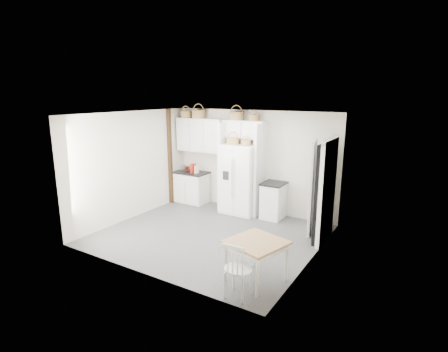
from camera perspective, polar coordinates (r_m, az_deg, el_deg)
The scene contains 28 objects.
floor at distance 7.74m, azimuth -2.31°, elevation -9.52°, with size 4.50×4.50×0.00m, color #29292A.
ceiling at distance 7.14m, azimuth -2.51°, elevation 10.08°, with size 4.50×4.50×0.00m, color white.
wall_back at distance 9.02m, azimuth 4.68°, elevation 2.42°, with size 4.50×4.50×0.00m, color silver.
wall_left at distance 8.76m, azimuth -14.74°, elevation 1.68°, with size 4.00×4.00×0.00m, color silver.
wall_right at distance 6.40m, azimuth 14.61°, elevation -2.57°, with size 4.00×4.00×0.00m, color silver.
refrigerator at distance 8.88m, azimuth 2.75°, elevation -0.47°, with size 0.92×0.74×1.77m, color white.
base_cab_left at distance 9.88m, azimuth -5.32°, elevation -1.89°, with size 0.90×0.57×0.83m, color silver.
base_cab_right at distance 8.67m, azimuth 8.06°, elevation -4.08°, with size 0.49×0.58×0.86m, color silver.
dining_table at distance 5.88m, azimuth 5.22°, elevation -13.63°, with size 0.83×0.83×0.69m, color brown.
windsor_chair at distance 5.40m, azimuth 2.34°, elevation -14.97°, with size 0.43×0.39×0.89m, color silver.
counter_left at distance 9.77m, azimuth -5.37°, elevation 0.57°, with size 0.94×0.61×0.04m, color black.
counter_right at distance 8.55m, azimuth 8.16°, elevation -1.22°, with size 0.53×0.62×0.04m, color black.
toaster at distance 9.79m, azimuth -6.40°, elevation 1.21°, with size 0.25×0.15×0.17m, color silver.
cookbook_red at distance 9.60m, azimuth -5.03°, elevation 1.26°, with size 0.04×0.17×0.26m, color #AF2313.
cookbook_cream at distance 9.53m, azimuth -4.47°, elevation 1.07°, with size 0.03×0.15×0.22m, color beige.
basket_upper_a at distance 9.79m, azimuth -6.21°, elevation 9.97°, with size 0.32×0.32×0.18m, color #8E6041.
basket_upper_b at distance 9.54m, azimuth -4.19°, elevation 10.05°, with size 0.38×0.38×0.22m, color #8E6041.
basket_bridge_a at distance 8.91m, azimuth 2.03°, elevation 9.80°, with size 0.37×0.37×0.21m, color #8E6041.
basket_bridge_b at distance 8.68m, azimuth 4.87°, elevation 9.46°, with size 0.26×0.26×0.15m, color #8E6041.
basket_fridge_a at distance 8.70m, azimuth 1.43°, elevation 5.76°, with size 0.32×0.32×0.17m, color #8E6041.
basket_fridge_b at distance 8.53m, azimuth 3.59°, elevation 5.44°, with size 0.24×0.24×0.13m, color #8E6041.
upper_cabinet at distance 9.55m, azimuth -3.82°, elevation 6.68°, with size 1.40×0.34×0.90m, color silver.
bridge_cabinet at distance 8.82m, azimuth 3.40°, elevation 7.61°, with size 1.12×0.34×0.45m, color silver.
fridge_panel_left at distance 9.11m, azimuth 0.10°, elevation 1.60°, with size 0.08×0.60×2.30m, color silver.
fridge_panel_right at distance 8.63m, azimuth 5.89°, elevation 0.87°, with size 0.08×0.60×2.30m, color silver.
trim_post at distance 9.69m, azimuth -8.80°, elevation 3.06°, with size 0.09×0.09×2.60m, color black.
doorway_void at distance 7.42m, azimuth 16.11°, elevation -2.67°, with size 0.18×0.85×2.05m, color black.
door_slab at distance 7.83m, azimuth 14.24°, elevation -1.73°, with size 0.80×0.04×2.05m, color white.
Camera 1 is at (3.98, -5.91, 3.01)m, focal length 28.00 mm.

